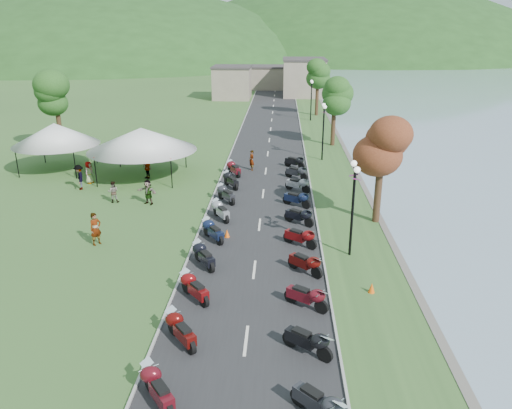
{
  "coord_description": "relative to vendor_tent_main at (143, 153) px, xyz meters",
  "views": [
    {
      "loc": [
        1.22,
        -6.43,
        11.6
      ],
      "look_at": [
        -0.22,
        22.1,
        1.3
      ],
      "focal_mm": 35.0,
      "sensor_mm": 36.0,
      "label": 1
    }
  ],
  "objects": [
    {
      "name": "moto_row_left",
      "position": [
        7.29,
        -17.31,
        -1.45
      ],
      "size": [
        2.6,
        38.36,
        1.1
      ],
      "primitive_type": null,
      "color": "#331411",
      "rests_on": "ground"
    },
    {
      "name": "vendor_tent_side",
      "position": [
        -7.68,
        1.57,
        0.0
      ],
      "size": [
        4.71,
        4.71,
        4.0
      ],
      "primitive_type": null,
      "color": "silver",
      "rests_on": "ground"
    },
    {
      "name": "road",
      "position": [
        9.79,
        8.08,
        -1.99
      ],
      "size": [
        7.0,
        120.0,
        0.02
      ],
      "primitive_type": "cube",
      "color": "#28282A",
      "rests_on": "ground"
    },
    {
      "name": "hills_backdrop",
      "position": [
        9.79,
        168.08,
        -2.0
      ],
      "size": [
        360.0,
        120.0,
        76.0
      ],
      "primitive_type": null,
      "color": "#285621",
      "rests_on": "ground"
    },
    {
      "name": "far_building",
      "position": [
        7.79,
        53.08,
        0.5
      ],
      "size": [
        18.0,
        16.0,
        5.0
      ],
      "primitive_type": "cube",
      "color": "gray",
      "rests_on": "ground"
    },
    {
      "name": "pedestrian_c",
      "position": [
        -3.92,
        -3.53,
        -2.0
      ],
      "size": [
        0.96,
        1.31,
        1.88
      ],
      "primitive_type": "imported",
      "rotation": [
        0.0,
        0.0,
        5.14
      ],
      "color": "slate",
      "rests_on": "ground"
    },
    {
      "name": "moto_row_right",
      "position": [
        12.21,
        -12.92,
        -1.45
      ],
      "size": [
        2.6,
        34.65,
        1.1
      ],
      "primitive_type": null,
      "color": "#331411",
      "rests_on": "ground"
    },
    {
      "name": "pedestrian_b",
      "position": [
        -0.49,
        -6.25,
        -2.0
      ],
      "size": [
        0.8,
        0.54,
        1.52
      ],
      "primitive_type": "imported",
      "rotation": [
        0.0,
        0.0,
        3.33
      ],
      "color": "slate",
      "rests_on": "ground"
    },
    {
      "name": "tree_lakeside",
      "position": [
        17.03,
        -8.97,
        2.01
      ],
      "size": [
        2.88,
        2.88,
        8.01
      ],
      "primitive_type": null,
      "color": "#2D6221",
      "rests_on": "ground"
    },
    {
      "name": "vendor_tent_main",
      "position": [
        0.0,
        0.0,
        0.0
      ],
      "size": [
        5.77,
        5.77,
        4.0
      ],
      "primitive_type": null,
      "color": "silver",
      "rests_on": "ground"
    },
    {
      "name": "pedestrian_a",
      "position": [
        0.81,
        -13.26,
        -2.0
      ],
      "size": [
        0.81,
        0.85,
        1.88
      ],
      "primitive_type": "imported",
      "rotation": [
        0.0,
        0.0,
        0.92
      ],
      "color": "slate",
      "rests_on": "ground"
    }
  ]
}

